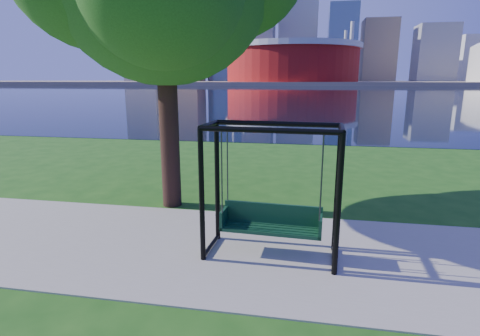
# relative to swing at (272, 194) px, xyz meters

# --- Properties ---
(ground) EXTENTS (900.00, 900.00, 0.00)m
(ground) POSITION_rel_swing_xyz_m (-0.60, 0.57, -1.20)
(ground) COLOR #1E5114
(ground) RESTS_ON ground
(path) EXTENTS (120.00, 4.00, 0.03)m
(path) POSITION_rel_swing_xyz_m (-0.60, 0.07, -1.18)
(path) COLOR #9E937F
(path) RESTS_ON ground
(river) EXTENTS (900.00, 180.00, 0.02)m
(river) POSITION_rel_swing_xyz_m (-0.60, 102.57, -1.19)
(river) COLOR black
(river) RESTS_ON ground
(far_bank) EXTENTS (900.00, 228.00, 2.00)m
(far_bank) POSITION_rel_swing_xyz_m (-0.60, 306.57, -0.20)
(far_bank) COLOR #937F60
(far_bank) RESTS_ON ground
(stadium) EXTENTS (83.00, 83.00, 32.00)m
(stadium) POSITION_rel_swing_xyz_m (-10.60, 235.57, 13.03)
(stadium) COLOR maroon
(stadium) RESTS_ON far_bank
(skyline) EXTENTS (392.00, 66.00, 96.50)m
(skyline) POSITION_rel_swing_xyz_m (-4.87, 319.96, 34.69)
(skyline) COLOR gray
(skyline) RESTS_ON far_bank
(swing) EXTENTS (2.47, 1.17, 2.48)m
(swing) POSITION_rel_swing_xyz_m (0.00, 0.00, 0.00)
(swing) COLOR black
(swing) RESTS_ON ground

